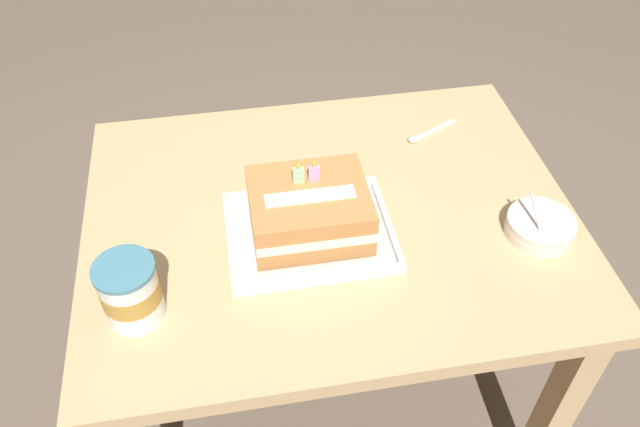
# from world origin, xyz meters

# --- Properties ---
(ground_plane) EXTENTS (8.00, 8.00, 0.00)m
(ground_plane) POSITION_xyz_m (0.00, 0.00, 0.00)
(ground_plane) COLOR #6B5B4C
(dining_table) EXTENTS (1.02, 0.80, 0.69)m
(dining_table) POSITION_xyz_m (0.00, 0.00, 0.59)
(dining_table) COLOR tan
(dining_table) RESTS_ON ground_plane
(foil_tray) EXTENTS (0.33, 0.26, 0.02)m
(foil_tray) POSITION_xyz_m (-0.05, -0.06, 0.70)
(foil_tray) COLOR silver
(foil_tray) RESTS_ON dining_table
(birthday_cake) EXTENTS (0.23, 0.19, 0.14)m
(birthday_cake) POSITION_xyz_m (-0.05, -0.06, 0.77)
(birthday_cake) COLOR #BF7D44
(birthday_cake) RESTS_ON foil_tray
(bowl_stack) EXTENTS (0.14, 0.14, 0.10)m
(bowl_stack) POSITION_xyz_m (0.41, -0.13, 0.71)
(bowl_stack) COLOR silver
(bowl_stack) RESTS_ON dining_table
(ice_cream_tub) EXTENTS (0.11, 0.11, 0.13)m
(ice_cream_tub) POSITION_xyz_m (-0.39, -0.20, 0.76)
(ice_cream_tub) COLOR white
(ice_cream_tub) RESTS_ON dining_table
(serving_spoon_near_tray) EXTENTS (0.14, 0.08, 0.01)m
(serving_spoon_near_tray) POSITION_xyz_m (0.26, 0.21, 0.70)
(serving_spoon_near_tray) COLOR silver
(serving_spoon_near_tray) RESTS_ON dining_table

